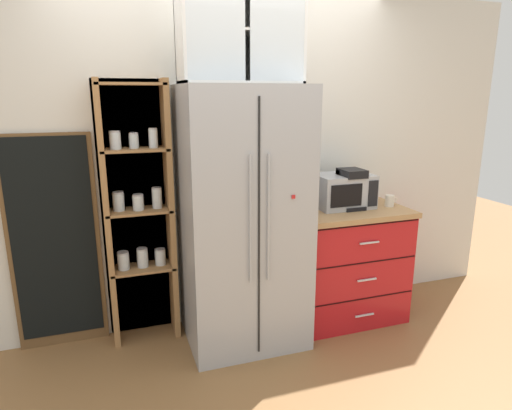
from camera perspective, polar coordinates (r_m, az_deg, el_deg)
name	(u,v)px	position (r m, az deg, el deg)	size (l,w,h in m)	color
ground_plane	(244,335)	(3.48, -1.63, -16.52)	(10.64, 10.64, 0.00)	olive
wall_back_cream	(227,161)	(3.41, -3.77, 5.71)	(4.94, 0.10, 2.55)	silver
refrigerator	(243,219)	(3.11, -1.74, -1.79)	(0.83, 0.72, 1.84)	#ADAFB5
pantry_shelf_column	(138,210)	(3.26, -15.05, -0.67)	(0.51, 0.27, 1.88)	brown
counter_cabinet	(346,262)	(3.65, 11.60, -7.30)	(0.89, 0.63, 0.91)	red
microwave	(343,191)	(3.50, 11.23, 1.84)	(0.44, 0.33, 0.26)	#ADAFB5
coffee_maker	(349,188)	(3.48, 12.05, 2.14)	(0.17, 0.20, 0.31)	black
mug_cream	(390,201)	(3.62, 17.01, 0.53)	(0.11, 0.07, 0.09)	silver
mug_navy	(304,204)	(3.37, 6.32, 0.14)	(0.11, 0.08, 0.10)	navy
bottle_green	(349,192)	(3.48, 12.07, 1.67)	(0.06, 0.06, 0.29)	#285B33
bottle_cobalt	(350,195)	(3.47, 12.18, 1.31)	(0.06, 0.06, 0.25)	navy
upper_cabinet	(239,33)	(3.06, -2.21, 21.52)	(0.80, 0.32, 0.66)	silver
chalkboard_menu	(55,243)	(3.37, -24.71, -4.54)	(0.60, 0.04, 1.53)	brown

